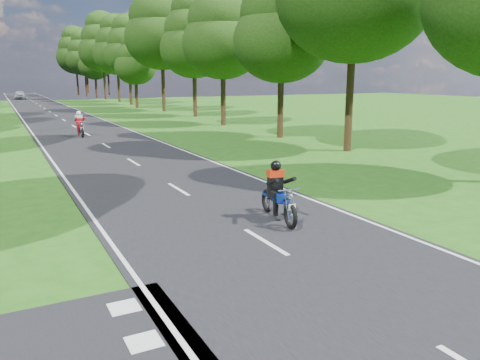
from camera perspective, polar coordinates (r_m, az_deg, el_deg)
ground at (r=9.74m, az=9.19°, el=-11.10°), size 160.00×160.00×0.00m
main_road at (r=57.50m, az=-22.18°, el=7.72°), size 7.00×140.00×0.02m
road_markings at (r=55.63m, az=-22.13°, el=7.61°), size 7.40×140.00×0.01m
treeline at (r=67.67m, az=-22.40°, el=15.29°), size 40.00×115.35×14.78m
rider_near_blue at (r=12.76m, az=4.72°, el=-1.35°), size 0.94×2.03×1.62m
rider_far_red at (r=32.74m, az=-18.95°, el=6.51°), size 0.69×2.00×1.66m
distant_car at (r=92.04m, az=-25.27°, el=9.39°), size 2.13×4.64×1.54m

